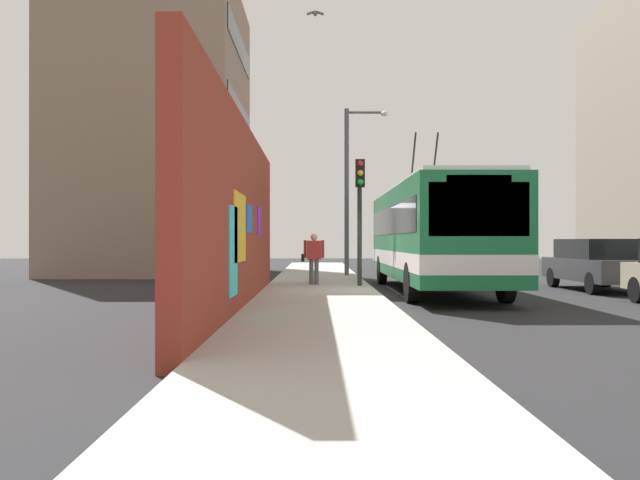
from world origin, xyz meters
name	(u,v)px	position (x,y,z in m)	size (l,w,h in m)	color
ground_plane	(377,296)	(0.00, 0.00, 0.00)	(80.00, 80.00, 0.00)	#232326
sidewalk_slab	(319,293)	(0.00, 1.60, 0.07)	(48.00, 3.20, 0.15)	#ADA8A0
graffiti_wall	(241,217)	(-3.79, 3.35, 2.04)	(14.44, 0.32, 4.09)	maroon
building_far_left	(157,133)	(13.08, 9.20, 6.66)	(10.12, 7.81, 13.32)	gray
city_bus	(433,233)	(1.38, -1.80, 1.76)	(11.31, 2.58, 4.94)	#19723F
parked_car_dark_gray	(599,263)	(1.88, -7.00, 0.84)	(4.73, 1.95, 1.58)	#38383D
pedestrian_midblock	(314,255)	(2.46, 1.76, 1.08)	(0.22, 0.73, 1.59)	#595960
traffic_light	(360,200)	(1.76, 0.35, 2.77)	(0.49, 0.28, 3.87)	#2D382D
street_lamp	(351,180)	(8.13, 0.26, 3.97)	(0.44, 1.73, 6.66)	#4C4C51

